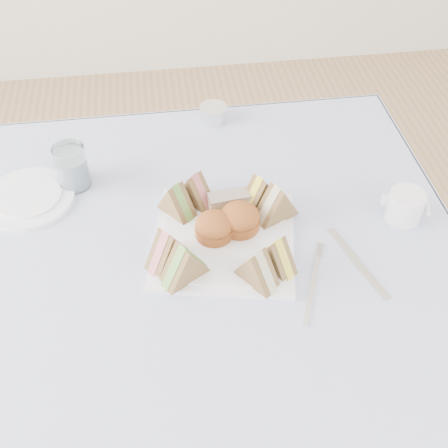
{
  "coord_description": "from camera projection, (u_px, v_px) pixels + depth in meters",
  "views": [
    {
      "loc": [
        -0.05,
        -0.66,
        1.54
      ],
      "look_at": [
        0.05,
        0.06,
        0.8
      ],
      "focal_mm": 45.0,
      "sensor_mm": 36.0,
      "label": 1
    }
  ],
  "objects": [
    {
      "name": "creamer_jug",
      "position": [
        405.0,
        206.0,
        1.1
      ],
      "size": [
        0.09,
        0.09,
        0.06
      ],
      "primitive_type": "cylinder",
      "rotation": [
        0.0,
        0.0,
        -0.27
      ],
      "color": "white",
      "rests_on": "tablecloth"
    },
    {
      "name": "sandwich_fr_b",
      "position": [
        257.0,
        266.0,
        0.97
      ],
      "size": [
        0.08,
        0.09,
        0.07
      ],
      "primitive_type": null,
      "rotation": [
        0.0,
        0.0,
        -0.92
      ],
      "color": "brown",
      "rests_on": "serving_plate"
    },
    {
      "name": "sandwich_br_b",
      "position": [
        259.0,
        191.0,
        1.11
      ],
      "size": [
        0.09,
        0.08,
        0.07
      ],
      "primitive_type": null,
      "rotation": [
        0.0,
        0.0,
        -2.58
      ],
      "color": "brown",
      "rests_on": "serving_plate"
    },
    {
      "name": "sandwich_br_a",
      "position": [
        276.0,
        202.0,
        1.08
      ],
      "size": [
        0.1,
        0.08,
        0.08
      ],
      "primitive_type": null,
      "rotation": [
        0.0,
        0.0,
        -2.68
      ],
      "color": "brown",
      "rests_on": "serving_plate"
    },
    {
      "name": "sandwich_fl_a",
      "position": [
        167.0,
        247.0,
        1.0
      ],
      "size": [
        0.09,
        0.08,
        0.08
      ],
      "primitive_type": null,
      "rotation": [
        0.0,
        0.0,
        0.65
      ],
      "color": "brown",
      "rests_on": "serving_plate"
    },
    {
      "name": "table",
      "position": [
        207.0,
        371.0,
        1.3
      ],
      "size": [
        0.9,
        0.9,
        0.74
      ],
      "primitive_type": "cube",
      "color": "brown",
      "rests_on": "floor"
    },
    {
      "name": "serving_plate",
      "position": [
        224.0,
        240.0,
        1.07
      ],
      "size": [
        0.31,
        0.31,
        0.01
      ],
      "primitive_type": "cube",
      "rotation": [
        0.0,
        0.0,
        -0.2
      ],
      "color": "white",
      "rests_on": "tablecloth"
    },
    {
      "name": "fork",
      "position": [
        312.0,
        290.0,
        1.0
      ],
      "size": [
        0.07,
        0.15,
        0.0
      ],
      "primitive_type": "cube",
      "rotation": [
        0.0,
        0.0,
        -0.4
      ],
      "color": "silver",
      "rests_on": "tablecloth"
    },
    {
      "name": "sandwich_bl_a",
      "position": [
        176.0,
        199.0,
        1.09
      ],
      "size": [
        0.08,
        0.09,
        0.07
      ],
      "primitive_type": null,
      "rotation": [
        0.0,
        0.0,
        2.24
      ],
      "color": "brown",
      "rests_on": "serving_plate"
    },
    {
      "name": "knife",
      "position": [
        357.0,
        262.0,
        1.04
      ],
      "size": [
        0.07,
        0.18,
        0.0
      ],
      "primitive_type": "cube",
      "rotation": [
        0.0,
        0.0,
        0.28
      ],
      "color": "silver",
      "rests_on": "tablecloth"
    },
    {
      "name": "floor",
      "position": [
        210.0,
        439.0,
        1.57
      ],
      "size": [
        4.0,
        4.0,
        0.0
      ],
      "primitive_type": "plane",
      "color": "#9E7751",
      "rests_on": "ground"
    },
    {
      "name": "water_glass",
      "position": [
        72.0,
        167.0,
        1.16
      ],
      "size": [
        0.08,
        0.08,
        0.1
      ],
      "primitive_type": "cylinder",
      "rotation": [
        0.0,
        0.0,
        -0.25
      ],
      "color": "white",
      "rests_on": "tablecloth"
    },
    {
      "name": "scone_left",
      "position": [
        214.0,
        227.0,
        1.06
      ],
      "size": [
        0.09,
        0.09,
        0.05
      ],
      "primitive_type": "cylinder",
      "rotation": [
        0.0,
        0.0,
        -0.37
      ],
      "color": "brown",
      "rests_on": "serving_plate"
    },
    {
      "name": "pastry_slice",
      "position": [
        229.0,
        202.0,
        1.11
      ],
      "size": [
        0.08,
        0.04,
        0.04
      ],
      "primitive_type": "cube",
      "rotation": [
        0.0,
        0.0,
        0.11
      ],
      "color": "tan",
      "rests_on": "serving_plate"
    },
    {
      "name": "scone_right",
      "position": [
        240.0,
        219.0,
        1.07
      ],
      "size": [
        0.09,
        0.09,
        0.05
      ],
      "primitive_type": "cylinder",
      "rotation": [
        0.0,
        0.0,
        0.14
      ],
      "color": "brown",
      "rests_on": "serving_plate"
    },
    {
      "name": "side_plate",
      "position": [
        29.0,
        198.0,
        1.16
      ],
      "size": [
        0.2,
        0.2,
        0.01
      ],
      "primitive_type": "cylinder",
      "rotation": [
        0.0,
        0.0,
        0.09
      ],
      "color": "white",
      "rests_on": "tablecloth"
    },
    {
      "name": "sandwich_fl_b",
      "position": [
        184.0,
        262.0,
        0.98
      ],
      "size": [
        0.1,
        0.08,
        0.08
      ],
      "primitive_type": null,
      "rotation": [
        0.0,
        0.0,
        0.53
      ],
      "color": "brown",
      "rests_on": "serving_plate"
    },
    {
      "name": "tablecloth",
      "position": [
        202.0,
        268.0,
        1.04
      ],
      "size": [
        1.02,
        1.02,
        0.01
      ],
      "primitive_type": "cube",
      "color": "#AAB7F0",
      "rests_on": "table"
    },
    {
      "name": "tea_strainer",
      "position": [
        214.0,
        115.0,
        1.34
      ],
      "size": [
        0.07,
        0.07,
        0.04
      ],
      "primitive_type": "cylinder",
      "rotation": [
        0.0,
        0.0,
        -0.05
      ],
      "color": "silver",
      "rests_on": "tablecloth"
    },
    {
      "name": "sandwich_bl_b",
      "position": [
        195.0,
        188.0,
        1.11
      ],
      "size": [
        0.08,
        0.09,
        0.07
      ],
      "primitive_type": null,
      "rotation": [
        0.0,
        0.0,
        2.29
      ],
      "color": "brown",
      "rests_on": "serving_plate"
    },
    {
      "name": "sandwich_fr_a",
      "position": [
        276.0,
        253.0,
        1.0
      ],
      "size": [
        0.08,
        0.09,
        0.07
      ],
      "primitive_type": null,
      "rotation": [
        0.0,
        0.0,
        -0.97
      ],
      "color": "brown",
      "rests_on": "serving_plate"
    }
  ]
}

